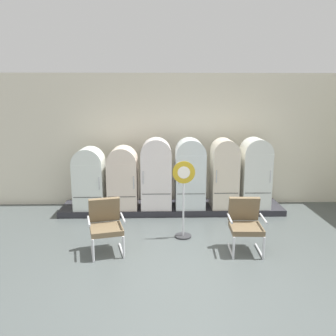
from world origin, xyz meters
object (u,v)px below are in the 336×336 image
object	(u,v)px
refrigerator_0	(89,177)
armchair_right	(245,222)
refrigerator_4	(224,171)
refrigerator_5	(255,171)
sign_stand	(183,202)
armchair_left	(106,223)
refrigerator_1	(123,176)
refrigerator_3	(190,171)
refrigerator_2	(156,171)

from	to	relation	value
refrigerator_0	armchair_right	distance (m)	3.71
refrigerator_4	armchair_right	distance (m)	2.11
refrigerator_5	sign_stand	distance (m)	2.28
refrigerator_0	refrigerator_5	distance (m)	3.78
refrigerator_0	armchair_left	xyz separation A→B (m)	(0.66, -2.02, -0.35)
refrigerator_0	armchair_left	distance (m)	2.15
refrigerator_5	armchair_left	distance (m)	3.75
refrigerator_1	refrigerator_4	bearing A→B (deg)	-0.07
refrigerator_4	sign_stand	size ratio (longest dim) A/B	1.06
refrigerator_1	armchair_right	xyz separation A→B (m)	(2.32, -2.06, -0.36)
sign_stand	refrigerator_3	bearing A→B (deg)	80.38
refrigerator_0	refrigerator_3	world-z (taller)	refrigerator_3
refrigerator_3	armchair_right	size ratio (longest dim) A/B	1.71
refrigerator_0	armchair_left	size ratio (longest dim) A/B	1.50
refrigerator_2	refrigerator_5	xyz separation A→B (m)	(2.26, 0.02, 0.00)
refrigerator_4	refrigerator_2	bearing A→B (deg)	-178.56
refrigerator_2	sign_stand	world-z (taller)	refrigerator_2
refrigerator_2	sign_stand	size ratio (longest dim) A/B	1.07
sign_stand	armchair_right	bearing A→B (deg)	-29.81
armchair_left	refrigerator_5	bearing A→B (deg)	32.91
refrigerator_4	refrigerator_5	xyz separation A→B (m)	(0.71, -0.02, 0.01)
refrigerator_4	armchair_left	distance (m)	3.20
refrigerator_2	refrigerator_3	world-z (taller)	refrigerator_2
refrigerator_3	armchair_right	world-z (taller)	refrigerator_3
refrigerator_1	refrigerator_3	world-z (taller)	refrigerator_3
refrigerator_0	sign_stand	xyz separation A→B (m)	(2.04, -1.44, -0.17)
refrigerator_2	refrigerator_5	distance (m)	2.26
sign_stand	refrigerator_5	bearing A→B (deg)	39.63
armchair_right	refrigerator_3	bearing A→B (deg)	111.01
refrigerator_4	armchair_right	bearing A→B (deg)	-89.85
refrigerator_3	refrigerator_0	bearing A→B (deg)	-179.32
refrigerator_3	armchair_left	bearing A→B (deg)	-128.61
refrigerator_1	sign_stand	distance (m)	1.96
refrigerator_1	armchair_right	world-z (taller)	refrigerator_1
refrigerator_3	refrigerator_5	bearing A→B (deg)	-0.84
refrigerator_1	refrigerator_3	distance (m)	1.54
refrigerator_2	refrigerator_3	xyz separation A→B (m)	(0.77, 0.04, -0.01)
refrigerator_0	refrigerator_3	distance (m)	2.29
armchair_right	sign_stand	size ratio (longest dim) A/B	0.62
refrigerator_2	armchair_left	xyz separation A→B (m)	(-0.86, -2.00, -0.46)
armchair_right	sign_stand	distance (m)	1.21
refrigerator_3	armchair_right	distance (m)	2.25
refrigerator_3	sign_stand	xyz separation A→B (m)	(-0.25, -1.46, -0.28)
refrigerator_1	armchair_left	world-z (taller)	refrigerator_1
refrigerator_3	armchair_right	bearing A→B (deg)	-68.99
refrigerator_2	refrigerator_5	world-z (taller)	refrigerator_2
refrigerator_1	refrigerator_2	xyz separation A→B (m)	(0.76, -0.04, 0.11)
refrigerator_3	refrigerator_5	xyz separation A→B (m)	(1.49, -0.02, 0.01)
refrigerator_4	refrigerator_5	size ratio (longest dim) A/B	0.99
refrigerator_2	sign_stand	distance (m)	1.54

